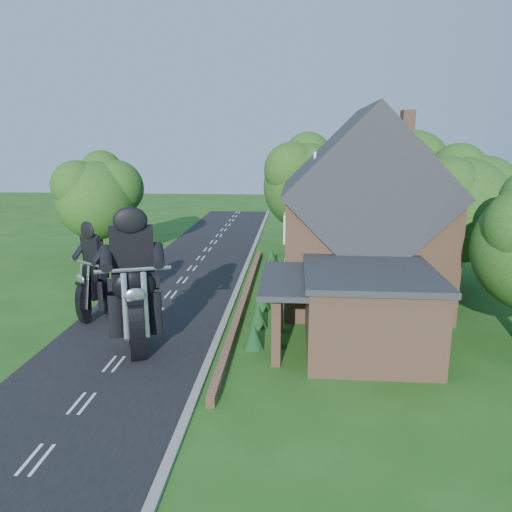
# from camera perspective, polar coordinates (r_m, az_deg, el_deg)

# --- Properties ---
(ground) EXTENTS (120.00, 120.00, 0.00)m
(ground) POSITION_cam_1_polar(r_m,az_deg,el_deg) (23.25, -13.35, -8.78)
(ground) COLOR #205016
(ground) RESTS_ON ground
(road) EXTENTS (7.00, 80.00, 0.02)m
(road) POSITION_cam_1_polar(r_m,az_deg,el_deg) (23.24, -13.35, -8.76)
(road) COLOR black
(road) RESTS_ON ground
(kerb) EXTENTS (0.30, 80.00, 0.12)m
(kerb) POSITION_cam_1_polar(r_m,az_deg,el_deg) (22.41, -4.32, -9.13)
(kerb) COLOR gray
(kerb) RESTS_ON ground
(garden_wall) EXTENTS (0.30, 22.00, 0.40)m
(garden_wall) POSITION_cam_1_polar(r_m,az_deg,el_deg) (26.94, -1.33, -4.91)
(garden_wall) COLOR #906449
(garden_wall) RESTS_ON ground
(house) EXTENTS (9.54, 8.64, 10.24)m
(house) POSITION_cam_1_polar(r_m,az_deg,el_deg) (27.04, 12.05, 3.91)
(house) COLOR #906449
(house) RESTS_ON ground
(annex) EXTENTS (7.05, 5.94, 3.44)m
(annex) POSITION_cam_1_polar(r_m,az_deg,el_deg) (21.01, 12.35, -5.97)
(annex) COLOR #906449
(annex) RESTS_ON ground
(tree_house_right) EXTENTS (6.51, 6.00, 8.40)m
(tree_house_right) POSITION_cam_1_polar(r_m,az_deg,el_deg) (30.85, 22.97, 5.85)
(tree_house_right) COLOR black
(tree_house_right) RESTS_ON ground
(tree_behind_house) EXTENTS (7.81, 7.20, 10.08)m
(tree_behind_house) POSITION_cam_1_polar(r_m,az_deg,el_deg) (37.40, 15.89, 9.08)
(tree_behind_house) COLOR black
(tree_behind_house) RESTS_ON ground
(tree_behind_left) EXTENTS (6.94, 6.40, 9.16)m
(tree_behind_left) POSITION_cam_1_polar(r_m,az_deg,el_deg) (37.73, 6.45, 8.77)
(tree_behind_left) COLOR black
(tree_behind_left) RESTS_ON ground
(tree_far_road) EXTENTS (6.08, 5.60, 7.84)m
(tree_far_road) POSITION_cam_1_polar(r_m,az_deg,el_deg) (37.43, -17.25, 6.86)
(tree_far_road) COLOR black
(tree_far_road) RESTS_ON ground
(shrub_a) EXTENTS (0.90, 0.90, 1.10)m
(shrub_a) POSITION_cam_1_polar(r_m,az_deg,el_deg) (21.11, -0.28, -9.09)
(shrub_a) COLOR #113517
(shrub_a) RESTS_ON ground
(shrub_b) EXTENTS (0.90, 0.90, 1.10)m
(shrub_b) POSITION_cam_1_polar(r_m,az_deg,el_deg) (23.44, 0.24, -6.79)
(shrub_b) COLOR #113517
(shrub_b) RESTS_ON ground
(shrub_c) EXTENTS (0.90, 0.90, 1.10)m
(shrub_c) POSITION_cam_1_polar(r_m,az_deg,el_deg) (25.80, 0.66, -4.91)
(shrub_c) COLOR #113517
(shrub_c) RESTS_ON ground
(shrub_d) EXTENTS (0.90, 0.90, 1.10)m
(shrub_d) POSITION_cam_1_polar(r_m,az_deg,el_deg) (30.59, 1.30, -2.02)
(shrub_d) COLOR #113517
(shrub_d) RESTS_ON ground
(shrub_e) EXTENTS (0.90, 0.90, 1.10)m
(shrub_e) POSITION_cam_1_polar(r_m,az_deg,el_deg) (33.00, 1.55, -0.90)
(shrub_e) COLOR #113517
(shrub_e) RESTS_ON ground
(shrub_f) EXTENTS (0.90, 0.90, 1.10)m
(shrub_f) POSITION_cam_1_polar(r_m,az_deg,el_deg) (35.43, 1.76, 0.08)
(shrub_f) COLOR #113517
(shrub_f) RESTS_ON ground
(motorcycle_lead) EXTENTS (1.12, 2.00, 1.81)m
(motorcycle_lead) POSITION_cam_1_polar(r_m,az_deg,el_deg) (21.10, -13.49, -8.44)
(motorcycle_lead) COLOR black
(motorcycle_lead) RESTS_ON ground
(motorcycle_follow) EXTENTS (1.21, 1.51, 1.45)m
(motorcycle_follow) POSITION_cam_1_polar(r_m,az_deg,el_deg) (25.45, -17.80, -5.40)
(motorcycle_follow) COLOR black
(motorcycle_follow) RESTS_ON ground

